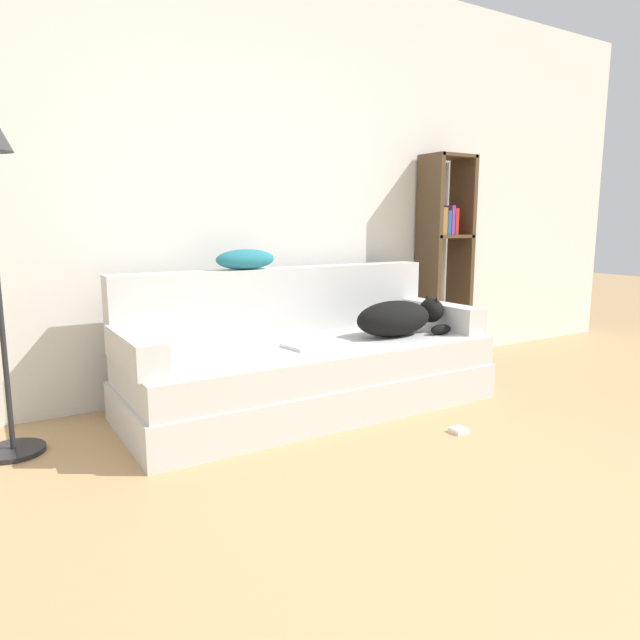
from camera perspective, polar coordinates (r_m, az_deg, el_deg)
The scene contains 10 objects.
wall_back at distance 3.76m, azimuth -6.13°, elevation 13.92°, with size 7.19×0.06×2.70m.
couch at distance 3.32m, azimuth -0.87°, elevation -5.65°, with size 2.14×0.85×0.39m.
couch_backrest at distance 3.55m, azimuth -3.84°, elevation 1.93°, with size 2.10×0.15×0.41m.
couch_arm_left at distance 2.89m, azimuth -18.02°, elevation -2.84°, with size 0.15×0.66×0.16m.
couch_arm_right at distance 3.85m, azimuth 11.94°, elevation 0.48°, with size 0.15×0.66×0.16m.
dog at distance 3.52m, azimuth 7.94°, elevation 0.24°, with size 0.64×0.28×0.23m.
laptop at distance 3.22m, azimuth -0.46°, elevation -2.39°, with size 0.38×0.24×0.02m.
throw_pillow at distance 3.41m, azimuth -7.46°, elevation 6.04°, with size 0.37×0.17×0.12m.
bookshelf at distance 4.44m, azimuth 12.34°, elevation 6.99°, with size 0.37×0.26×1.57m.
power_adapter at distance 3.08m, azimuth 13.68°, elevation -10.67°, with size 0.07×0.07×0.02m.
Camera 1 is at (-1.63, -0.71, 1.07)m, focal length 32.00 mm.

